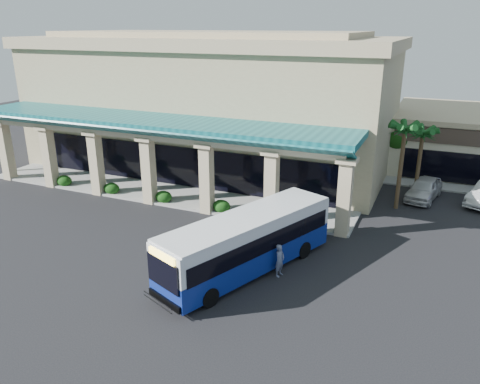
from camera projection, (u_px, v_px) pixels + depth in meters
The scene contains 10 objects.
ground at pixel (213, 253), 25.71m from camera, with size 110.00×110.00×0.00m, color black.
main_building at pixel (212, 100), 40.61m from camera, with size 30.80×14.80×11.35m, color tan, non-canonical shape.
arcade at pixel (155, 157), 33.62m from camera, with size 30.00×6.20×5.70m, color #0E5258, non-canonical shape.
palm_0 at pixel (401, 162), 30.90m from camera, with size 2.40×2.40×6.60m, color #114116, non-canonical shape.
palm_1 at pixel (420, 158), 33.24m from camera, with size 2.40×2.40×5.80m, color #114116, non-canonical shape.
palm_2 at pixel (5, 137), 38.73m from camera, with size 2.40×2.40×6.20m, color #114116, non-canonical shape.
broadleaf_tree at pixel (397, 146), 38.48m from camera, with size 2.60×2.60×4.81m, color #11370C, non-canonical shape.
transit_bus at pixel (248, 244), 23.40m from camera, with size 2.50×10.73×3.00m, color navy, non-canonical shape.
pedestrian at pixel (280, 260), 23.12m from camera, with size 0.62×0.41×1.69m, color slate.
car_silver at pixel (424, 189), 33.45m from camera, with size 1.82×4.53×1.54m, color silver.
Camera 1 is at (10.59, -20.55, 11.83)m, focal length 35.00 mm.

